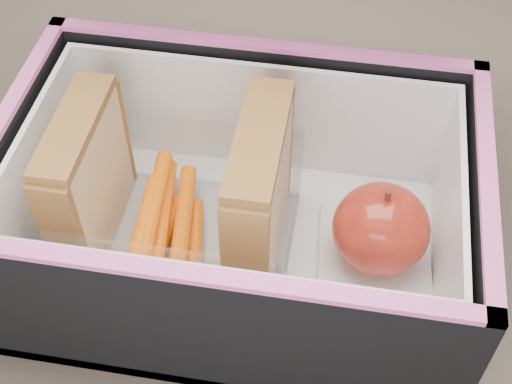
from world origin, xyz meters
The scene contains 8 objects.
kitchen_table centered at (0.00, 0.00, 0.66)m, with size 1.20×0.80×0.75m.
lunch_bag centered at (0.04, -0.01, 0.82)m, with size 0.30×0.32×0.28m.
plastic_tub centered at (-0.01, -0.01, 0.80)m, with size 0.16×0.11×0.07m, color white, non-canonical shape.
sandwich_left centered at (-0.07, -0.01, 0.82)m, with size 0.03×0.09×0.10m.
sandwich_right centered at (0.05, -0.01, 0.82)m, with size 0.03×0.10×0.11m.
carrot_sticks centered at (-0.01, -0.02, 0.78)m, with size 0.06×0.12×0.03m.
paper_napkin centered at (0.13, -0.01, 0.77)m, with size 0.08×0.08×0.01m, color white.
red_apple centered at (0.13, -0.01, 0.80)m, with size 0.08×0.08×0.07m.
Camera 1 is at (0.10, -0.31, 1.17)m, focal length 50.00 mm.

